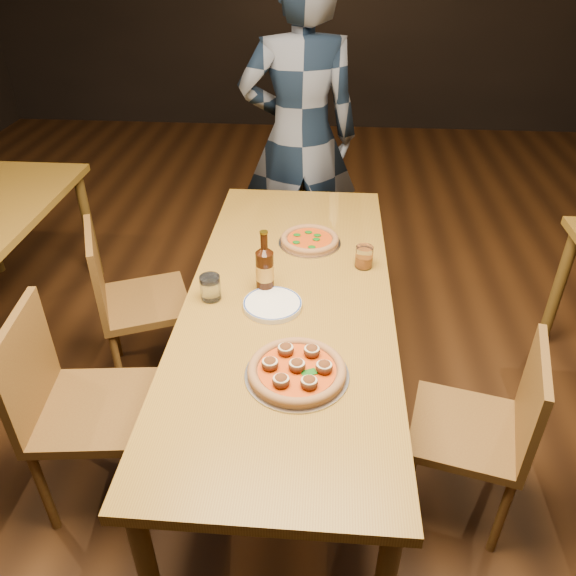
# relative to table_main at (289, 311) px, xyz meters

# --- Properties ---
(ground) EXTENTS (9.00, 9.00, 0.00)m
(ground) POSITION_rel_table_main_xyz_m (0.00, 0.00, -0.68)
(ground) COLOR black
(table_main) EXTENTS (0.80, 2.00, 0.75)m
(table_main) POSITION_rel_table_main_xyz_m (0.00, 0.00, 0.00)
(table_main) COLOR brown
(table_main) RESTS_ON ground
(chair_main_nw) EXTENTS (0.47, 0.47, 0.91)m
(chair_main_nw) POSITION_rel_table_main_xyz_m (-0.71, -0.37, -0.23)
(chair_main_nw) COLOR brown
(chair_main_nw) RESTS_ON ground
(chair_main_sw) EXTENTS (0.53, 0.53, 0.87)m
(chair_main_sw) POSITION_rel_table_main_xyz_m (-0.73, 0.36, -0.24)
(chair_main_sw) COLOR brown
(chair_main_sw) RESTS_ON ground
(chair_main_e) EXTENTS (0.47, 0.47, 0.84)m
(chair_main_e) POSITION_rel_table_main_xyz_m (0.68, -0.33, -0.26)
(chair_main_e) COLOR brown
(chair_main_e) RESTS_ON ground
(chair_end) EXTENTS (0.44, 0.44, 0.84)m
(chair_end) POSITION_rel_table_main_xyz_m (0.04, 1.31, -0.26)
(chair_end) COLOR brown
(chair_end) RESTS_ON ground
(pizza_meatball) EXTENTS (0.34, 0.34, 0.06)m
(pizza_meatball) POSITION_rel_table_main_xyz_m (0.06, -0.45, 0.09)
(pizza_meatball) COLOR #B7B7BF
(pizza_meatball) RESTS_ON table_main
(pizza_margherita) EXTENTS (0.28, 0.28, 0.04)m
(pizza_margherita) POSITION_rel_table_main_xyz_m (0.06, 0.43, 0.09)
(pizza_margherita) COLOR #B7B7BF
(pizza_margherita) RESTS_ON table_main
(plate_stack) EXTENTS (0.22, 0.22, 0.02)m
(plate_stack) POSITION_rel_table_main_xyz_m (-0.06, -0.08, 0.08)
(plate_stack) COLOR white
(plate_stack) RESTS_ON table_main
(beer_bottle) EXTENTS (0.07, 0.07, 0.26)m
(beer_bottle) POSITION_rel_table_main_xyz_m (-0.10, 0.03, 0.16)
(beer_bottle) COLOR black
(beer_bottle) RESTS_ON table_main
(water_glass) EXTENTS (0.08, 0.08, 0.10)m
(water_glass) POSITION_rel_table_main_xyz_m (-0.30, -0.04, 0.12)
(water_glass) COLOR white
(water_glass) RESTS_ON table_main
(amber_glass) EXTENTS (0.07, 0.07, 0.09)m
(amber_glass) POSITION_rel_table_main_xyz_m (0.30, 0.24, 0.12)
(amber_glass) COLOR #9F4C12
(amber_glass) RESTS_ON table_main
(diner) EXTENTS (0.74, 0.55, 1.86)m
(diner) POSITION_rel_table_main_xyz_m (-0.04, 1.31, 0.25)
(diner) COLOR black
(diner) RESTS_ON ground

